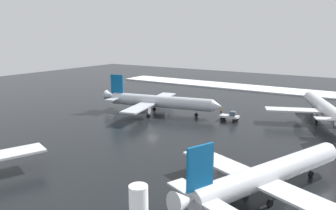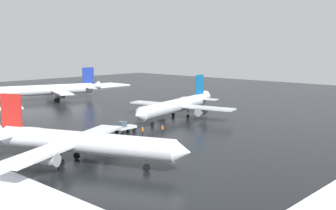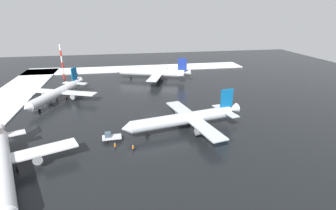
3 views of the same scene
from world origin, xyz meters
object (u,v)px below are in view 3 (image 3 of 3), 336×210
airplane_parked_portside (154,73)px  ground_crew_mid_apron (133,148)px  ground_crew_beside_wing (115,146)px  airplane_foreground_jet (57,93)px  airplane_far_rear (2,164)px  airplane_parked_starboard (186,119)px  pushback_tug (111,137)px  antenna_mast (62,62)px

airplane_parked_portside → ground_crew_mid_apron: 64.67m
ground_crew_beside_wing → airplane_foreground_jet: bearing=130.7°
airplane_foreground_jet → airplane_far_rear: bearing=21.3°
airplane_parked_starboard → airplane_foreground_jet: bearing=-50.3°
airplane_parked_starboard → airplane_far_rear: bearing=9.3°
pushback_tug → antenna_mast: 70.42m
airplane_parked_portside → airplane_far_rear: 79.02m
airplane_far_rear → ground_crew_mid_apron: airplane_far_rear is taller
airplane_parked_portside → airplane_far_rear: bearing=81.6°
airplane_parked_starboard → ground_crew_mid_apron: (9.05, -14.60, -2.36)m
airplane_parked_portside → airplane_far_rear: size_ratio=1.03×
airplane_parked_starboard → ground_crew_beside_wing: (7.35, -18.65, -2.36)m
airplane_parked_portside → airplane_foreground_jet: airplane_parked_portside is taller
ground_crew_beside_wing → antenna_mast: size_ratio=0.11×
pushback_tug → antenna_mast: antenna_mast is taller
airplane_parked_portside → ground_crew_beside_wing: airplane_parked_portside is taller
airplane_far_rear → antenna_mast: (-78.35, -3.03, 4.60)m
airplane_far_rear → ground_crew_beside_wing: airplane_far_rear is taller
airplane_far_rear → pushback_tug: airplane_far_rear is taller
airplane_parked_portside → ground_crew_mid_apron: size_ratio=19.81×
airplane_far_rear → pushback_tug: (-12.02, 19.64, -2.10)m
ground_crew_beside_wing → airplane_far_rear: bearing=-146.3°
antenna_mast → airplane_parked_portside: bearing=77.5°
airplane_parked_portside → antenna_mast: antenna_mast is taller
airplane_far_rear → ground_crew_mid_apron: 25.55m
airplane_foreground_jet → antenna_mast: antenna_mast is taller
antenna_mast → ground_crew_mid_apron: bearing=21.0°
airplane_parked_starboard → pushback_tug: 20.01m
airplane_parked_portside → ground_crew_beside_wing: bearing=94.6°
airplane_foreground_jet → pushback_tug: (33.88, 18.89, -1.89)m
airplane_far_rear → pushback_tug: bearing=99.4°
pushback_tug → airplane_parked_portside: bearing=-110.5°
airplane_parked_portside → pushback_tug: bearing=92.5°
ground_crew_mid_apron → airplane_foreground_jet: bearing=-15.6°
airplane_foreground_jet → ground_crew_beside_wing: bearing=49.8°
pushback_tug → ground_crew_beside_wing: 4.40m
antenna_mast → airplane_foreground_jet: bearing=6.6°
airplane_far_rear → ground_crew_beside_wing: bearing=88.5°
ground_crew_beside_wing → airplane_parked_starboard: bearing=34.6°
airplane_far_rear → pushback_tug: 23.12m
airplane_far_rear → antenna_mast: bearing=160.1°
airplane_foreground_jet → ground_crew_beside_wing: (38.14, 19.91, -2.20)m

